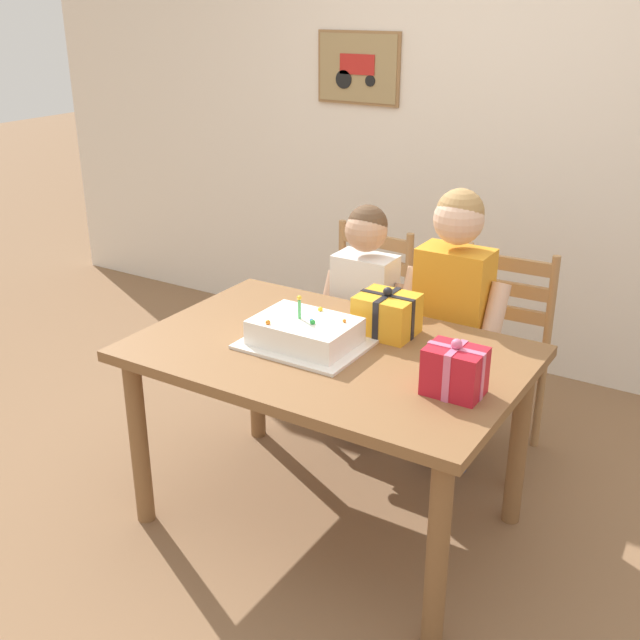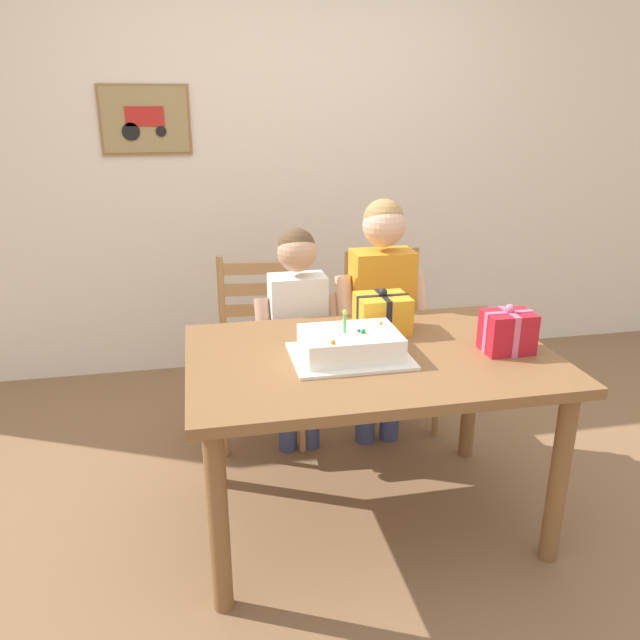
# 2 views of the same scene
# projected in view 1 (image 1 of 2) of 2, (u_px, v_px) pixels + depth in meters

# --- Properties ---
(ground_plane) EXTENTS (20.00, 20.00, 0.00)m
(ground_plane) POSITION_uv_depth(u_px,v_px,m) (328.00, 519.00, 3.10)
(ground_plane) COLOR #846042
(back_wall) EXTENTS (6.40, 0.11, 2.60)m
(back_wall) POSITION_uv_depth(u_px,v_px,m) (509.00, 127.00, 4.01)
(back_wall) COLOR silver
(back_wall) RESTS_ON ground
(dining_table) EXTENTS (1.40, 0.92, 0.75)m
(dining_table) POSITION_uv_depth(u_px,v_px,m) (329.00, 373.00, 2.85)
(dining_table) COLOR brown
(dining_table) RESTS_ON ground
(birthday_cake) EXTENTS (0.44, 0.34, 0.19)m
(birthday_cake) POSITION_uv_depth(u_px,v_px,m) (305.00, 333.00, 2.82)
(birthday_cake) COLOR white
(birthday_cake) RESTS_ON dining_table
(gift_box_red_large) EXTENTS (0.19, 0.14, 0.19)m
(gift_box_red_large) POSITION_uv_depth(u_px,v_px,m) (455.00, 371.00, 2.47)
(gift_box_red_large) COLOR red
(gift_box_red_large) RESTS_ON dining_table
(gift_box_beside_cake) EXTENTS (0.22, 0.19, 0.19)m
(gift_box_beside_cake) POSITION_uv_depth(u_px,v_px,m) (387.00, 315.00, 2.91)
(gift_box_beside_cake) COLOR gold
(gift_box_beside_cake) RESTS_ON dining_table
(chair_left) EXTENTS (0.45, 0.45, 0.92)m
(chair_left) POSITION_uv_depth(u_px,v_px,m) (356.00, 325.00, 3.73)
(chair_left) COLOR #A87A4C
(chair_left) RESTS_ON ground
(chair_right) EXTENTS (0.44, 0.44, 0.92)m
(chair_right) POSITION_uv_depth(u_px,v_px,m) (493.00, 357.00, 3.40)
(chair_right) COLOR #A87A4C
(chair_right) RESTS_ON ground
(child_older) EXTENTS (0.45, 0.25, 1.24)m
(child_older) POSITION_uv_depth(u_px,v_px,m) (452.00, 307.00, 3.18)
(child_older) COLOR #38426B
(child_older) RESTS_ON ground
(child_younger) EXTENTS (0.40, 0.23, 1.12)m
(child_younger) POSITION_uv_depth(u_px,v_px,m) (364.00, 304.00, 3.40)
(child_younger) COLOR #38426B
(child_younger) RESTS_ON ground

